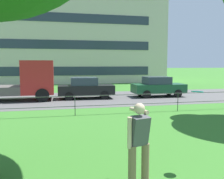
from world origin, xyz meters
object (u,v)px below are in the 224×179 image
at_px(flatbed_truck_far_left, 16,83).
at_px(car_dark_green_far_right, 158,87).
at_px(car_black_left, 86,88).
at_px(person_thrower, 139,142).
at_px(apartment_building_background, 38,35).
at_px(frisbee, 197,92).

distance_m(flatbed_truck_far_left, car_dark_green_far_right, 10.37).
bearing_deg(car_black_left, car_dark_green_far_right, -1.71).
relative_size(person_thrower, apartment_building_background, 0.05).
bearing_deg(car_dark_green_far_right, apartment_building_background, 117.60).
xyz_separation_m(car_dark_green_far_right, apartment_building_background, (-10.30, 19.69, 5.97)).
xyz_separation_m(flatbed_truck_far_left, car_dark_green_far_right, (10.36, -0.20, -0.44)).
xyz_separation_m(frisbee, car_dark_green_far_right, (4.29, 12.30, -1.09)).
bearing_deg(apartment_building_background, person_thrower, -82.31).
height_order(person_thrower, car_black_left, person_thrower).
height_order(frisbee, flatbed_truck_far_left, flatbed_truck_far_left).
bearing_deg(frisbee, apartment_building_background, 100.63).
bearing_deg(car_dark_green_far_right, frisbee, -109.23).
relative_size(frisbee, car_black_left, 0.09).
xyz_separation_m(person_thrower, car_dark_green_far_right, (5.90, 12.84, -0.16)).
bearing_deg(apartment_building_background, car_dark_green_far_right, -62.40).
bearing_deg(car_black_left, apartment_building_background, 103.61).
height_order(flatbed_truck_far_left, apartment_building_background, apartment_building_background).
xyz_separation_m(person_thrower, car_black_left, (0.33, 13.01, -0.16)).
distance_m(frisbee, car_black_left, 12.58).
bearing_deg(car_dark_green_far_right, person_thrower, -114.68).
relative_size(frisbee, apartment_building_background, 0.01).
height_order(person_thrower, apartment_building_background, apartment_building_background).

